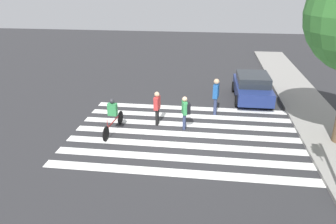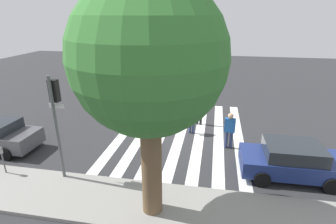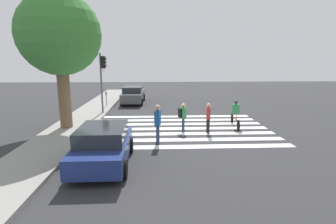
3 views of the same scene
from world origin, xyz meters
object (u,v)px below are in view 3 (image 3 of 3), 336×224
(pedestrian_adult_tall_backpack, at_px, (183,115))
(car_parked_far_curb, at_px, (133,94))
(pedestrian_adult_yellow_jacket, at_px, (208,116))
(cyclist_mid_street, at_px, (236,113))
(pedestrian_child_with_backpack, at_px, (158,122))
(street_tree, at_px, (59,35))
(car_parked_dark_suv, at_px, (103,145))
(traffic_light, at_px, (103,72))
(parking_meter, at_px, (106,96))

(pedestrian_adult_tall_backpack, bearing_deg, car_parked_far_curb, -175.18)
(pedestrian_adult_yellow_jacket, bearing_deg, cyclist_mid_street, 129.56)
(pedestrian_adult_tall_backpack, height_order, cyclist_mid_street, cyclist_mid_street)
(pedestrian_adult_yellow_jacket, xyz_separation_m, pedestrian_adult_tall_backpack, (0.34, 1.35, 0.00))
(cyclist_mid_street, bearing_deg, pedestrian_child_with_backpack, 126.18)
(street_tree, xyz_separation_m, pedestrian_child_with_backpack, (-2.67, -5.18, -4.13))
(pedestrian_adult_yellow_jacket, distance_m, car_parked_dark_suv, 6.31)
(car_parked_dark_suv, relative_size, car_parked_far_curb, 0.90)
(car_parked_far_curb, bearing_deg, cyclist_mid_street, -141.47)
(car_parked_dark_suv, bearing_deg, car_parked_far_curb, -0.35)
(street_tree, xyz_separation_m, pedestrian_adult_yellow_jacket, (-1.01, -7.90, -4.26))
(cyclist_mid_street, distance_m, car_parked_dark_suv, 8.41)
(pedestrian_child_with_backpack, height_order, pedestrian_adult_yellow_jacket, pedestrian_child_with_backpack)
(car_parked_far_curb, bearing_deg, street_tree, 162.28)
(street_tree, distance_m, car_parked_dark_suv, 7.44)
(street_tree, height_order, cyclist_mid_street, street_tree)
(traffic_light, height_order, pedestrian_adult_tall_backpack, traffic_light)
(street_tree, relative_size, pedestrian_child_with_backpack, 3.99)
(cyclist_mid_street, height_order, car_parked_far_curb, cyclist_mid_street)
(traffic_light, relative_size, street_tree, 0.58)
(traffic_light, bearing_deg, pedestrian_adult_yellow_jacket, -127.50)
(parking_meter, bearing_deg, car_parked_dark_suv, -169.88)
(parking_meter, xyz_separation_m, pedestrian_adult_tall_backpack, (-7.22, -5.53, -0.09))
(traffic_light, bearing_deg, cyclist_mid_street, -115.17)
(pedestrian_child_with_backpack, bearing_deg, traffic_light, 40.03)
(street_tree, bearing_deg, pedestrian_child_with_backpack, -117.30)
(cyclist_mid_street, xyz_separation_m, car_parked_far_curb, (8.75, 6.73, -0.09))
(traffic_light, distance_m, pedestrian_child_with_backpack, 7.95)
(pedestrian_adult_yellow_jacket, height_order, car_parked_far_curb, pedestrian_adult_yellow_jacket)
(pedestrian_adult_tall_backpack, distance_m, cyclist_mid_street, 3.25)
(street_tree, relative_size, pedestrian_adult_tall_backpack, 4.74)
(traffic_light, height_order, pedestrian_child_with_backpack, traffic_light)
(car_parked_far_curb, bearing_deg, traffic_light, 162.30)
(parking_meter, xyz_separation_m, cyclist_mid_street, (-6.47, -8.69, -0.14))
(traffic_light, distance_m, cyclist_mid_street, 9.48)
(traffic_light, distance_m, car_parked_far_curb, 5.57)
(parking_meter, height_order, pedestrian_adult_yellow_jacket, pedestrian_adult_yellow_jacket)
(pedestrian_adult_tall_backpack, relative_size, car_parked_far_curb, 0.35)
(car_parked_far_curb, bearing_deg, pedestrian_child_with_backpack, -168.25)
(pedestrian_adult_tall_backpack, distance_m, car_parked_far_curb, 10.15)
(street_tree, distance_m, car_parked_far_curb, 10.31)
(parking_meter, relative_size, pedestrian_adult_yellow_jacket, 0.83)
(cyclist_mid_street, bearing_deg, parking_meter, 58.25)
(parking_meter, height_order, pedestrian_child_with_backpack, pedestrian_child_with_backpack)
(street_tree, height_order, car_parked_far_curb, street_tree)
(traffic_light, relative_size, cyclist_mid_street, 1.78)
(car_parked_far_curb, bearing_deg, parking_meter, 140.18)
(pedestrian_adult_tall_backpack, bearing_deg, car_parked_dark_suv, -53.57)
(pedestrian_adult_tall_backpack, bearing_deg, parking_meter, -158.30)
(traffic_light, height_order, car_parked_dark_suv, traffic_light)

